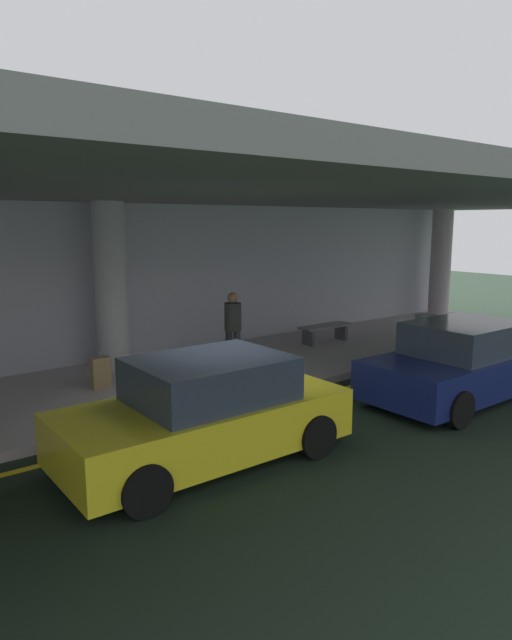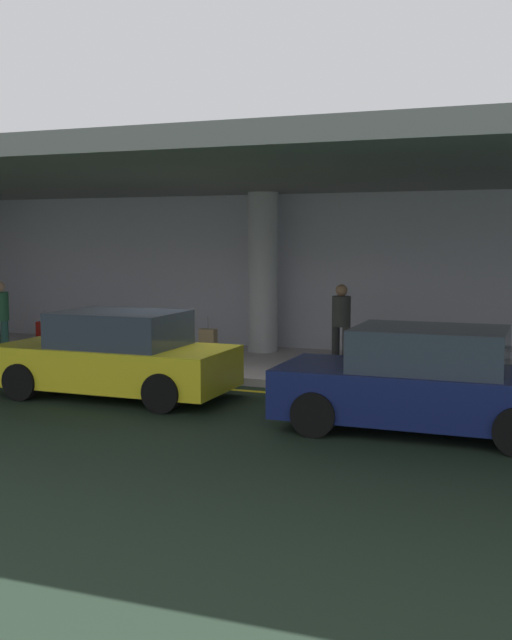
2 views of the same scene
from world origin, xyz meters
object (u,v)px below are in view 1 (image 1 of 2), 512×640
at_px(support_column_right_mid, 441,263).
at_px(trash_bin_steel, 425,331).
at_px(suitcase_upright_secondary, 100,373).
at_px(bench_metal, 325,330).
at_px(support_column_center, 111,287).
at_px(person_waiting_for_ride, 233,324).
at_px(car_navy, 462,363).
at_px(car_yellow_taxi, 206,413).

xyz_separation_m(support_column_right_mid, trash_bin_steel, (-4.64, -2.82, -1.40)).
bearing_deg(suitcase_upright_secondary, bench_metal, 2.26).
height_order(support_column_center, suitcase_upright_secondary, support_column_center).
xyz_separation_m(support_column_right_mid, person_waiting_for_ride, (-9.77, -1.41, -0.86)).
height_order(support_column_right_mid, car_navy, support_column_right_mid).
distance_m(support_column_center, car_yellow_taxi, 5.31).
bearing_deg(trash_bin_steel, car_yellow_taxi, -164.50).
height_order(person_waiting_for_ride, suitcase_upright_secondary, person_waiting_for_ride).
relative_size(support_column_center, bench_metal, 2.28).
relative_size(support_column_center, support_column_right_mid, 1.00).
height_order(suitcase_upright_secondary, bench_metal, suitcase_upright_secondary).
xyz_separation_m(support_column_right_mid, suitcase_upright_secondary, (-12.83, -1.25, -1.51)).
distance_m(person_waiting_for_ride, bench_metal, 3.54).
relative_size(car_navy, person_waiting_for_ride, 2.44).
xyz_separation_m(support_column_right_mid, car_navy, (-7.45, -5.67, -1.26)).
height_order(suitcase_upright_secondary, trash_bin_steel, suitcase_upright_secondary).
xyz_separation_m(suitcase_upright_secondary, trash_bin_steel, (8.18, -1.57, 0.11)).
xyz_separation_m(support_column_right_mid, bench_metal, (-6.33, -0.86, -1.47)).
height_order(support_column_center, car_navy, support_column_center).
bearing_deg(car_navy, support_column_center, 132.36).
height_order(bench_metal, trash_bin_steel, trash_bin_steel).
height_order(support_column_right_mid, person_waiting_for_ride, support_column_right_mid).
height_order(person_waiting_for_ride, bench_metal, person_waiting_for_ride).
height_order(car_navy, trash_bin_steel, car_navy).
distance_m(support_column_right_mid, car_navy, 9.45).
bearing_deg(trash_bin_steel, bench_metal, 130.68).
height_order(support_column_center, support_column_right_mid, same).
height_order(car_yellow_taxi, car_navy, same).
bearing_deg(suitcase_upright_secondary, trash_bin_steel, -12.08).
distance_m(support_column_center, car_navy, 7.38).
distance_m(person_waiting_for_ride, trash_bin_steel, 5.35).
bearing_deg(car_yellow_taxi, suitcase_upright_secondary, -92.76).
bearing_deg(person_waiting_for_ride, support_column_center, 86.00).
bearing_deg(car_navy, bench_metal, 80.55).
relative_size(person_waiting_for_ride, bench_metal, 1.05).
xyz_separation_m(support_column_center, person_waiting_for_ride, (2.23, -1.41, -0.86)).
bearing_deg(car_navy, suitcase_upright_secondary, 144.19).
distance_m(support_column_center, suitcase_upright_secondary, 2.13).
xyz_separation_m(car_yellow_taxi, car_navy, (5.38, -0.57, 0.00)).
distance_m(car_yellow_taxi, person_waiting_for_ride, 4.80).
bearing_deg(support_column_right_mid, car_navy, -142.74).
bearing_deg(car_yellow_taxi, support_column_right_mid, -161.11).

